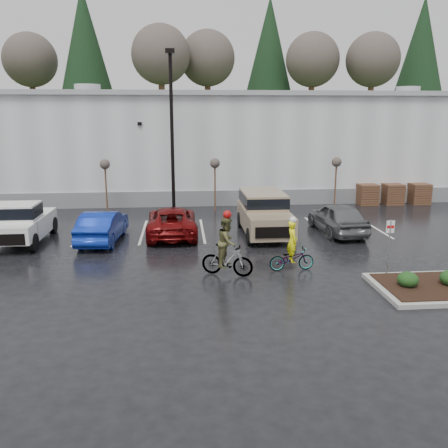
{
  "coord_description": "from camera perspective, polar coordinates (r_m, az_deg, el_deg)",
  "views": [
    {
      "loc": [
        -3.51,
        -15.43,
        5.89
      ],
      "look_at": [
        -1.77,
        3.88,
        1.3
      ],
      "focal_mm": 38.0,
      "sensor_mm": 36.0,
      "label": 1
    }
  ],
  "objects": [
    {
      "name": "pickup_white",
      "position": [
        23.87,
        -22.97,
        0.37
      ],
      "size": [
        2.1,
        5.2,
        1.96
      ],
      "primitive_type": null,
      "color": "white",
      "rests_on": "ground"
    },
    {
      "name": "sapling_west",
      "position": [
        28.96,
        -14.13,
        6.65
      ],
      "size": [
        0.6,
        0.6,
        3.2
      ],
      "color": "#462A1C",
      "rests_on": "ground"
    },
    {
      "name": "pallet_stack_a",
      "position": [
        32.21,
        16.85,
        3.43
      ],
      "size": [
        1.2,
        1.2,
        1.35
      ],
      "primitive_type": "cube",
      "color": "#462A1C",
      "rests_on": "ground"
    },
    {
      "name": "car_red",
      "position": [
        23.25,
        -6.28,
        0.34
      ],
      "size": [
        2.41,
        5.08,
        1.4
      ],
      "primitive_type": "imported",
      "rotation": [
        0.0,
        0.0,
        3.16
      ],
      "color": "#660909",
      "rests_on": "ground"
    },
    {
      "name": "cyclist_olive",
      "position": [
        17.38,
        0.38,
        -3.42
      ],
      "size": [
        1.96,
        1.21,
        2.45
      ],
      "rotation": [
        0.0,
        0.0,
        1.19
      ],
      "color": "#3F3F44",
      "rests_on": "ground"
    },
    {
      "name": "warehouse",
      "position": [
        37.66,
        0.22,
        9.9
      ],
      "size": [
        60.5,
        15.5,
        7.2
      ],
      "color": "silver",
      "rests_on": "ground"
    },
    {
      "name": "sapling_east",
      "position": [
        30.15,
        13.37,
        6.94
      ],
      "size": [
        0.6,
        0.6,
        3.2
      ],
      "color": "#462A1C",
      "rests_on": "ground"
    },
    {
      "name": "ground",
      "position": [
        16.89,
        7.24,
        -7.21
      ],
      "size": [
        120.0,
        120.0,
        0.0
      ],
      "primitive_type": "plane",
      "color": "black",
      "rests_on": "ground"
    },
    {
      "name": "shrub_a",
      "position": [
        17.17,
        21.25,
        -6.24
      ],
      "size": [
        0.7,
        0.7,
        0.52
      ],
      "primitive_type": "ellipsoid",
      "color": "#123514",
      "rests_on": "curb_island"
    },
    {
      "name": "lamppost",
      "position": [
        27.44,
        -6.33,
        12.81
      ],
      "size": [
        0.5,
        1.0,
        9.22
      ],
      "color": "black",
      "rests_on": "ground"
    },
    {
      "name": "pallet_stack_c",
      "position": [
        33.68,
        22.4,
        3.4
      ],
      "size": [
        1.2,
        1.2,
        1.35
      ],
      "primitive_type": "cube",
      "color": "#462A1C",
      "rests_on": "ground"
    },
    {
      "name": "fire_lane_sign",
      "position": [
        17.83,
        19.26,
        -2.02
      ],
      "size": [
        0.3,
        0.05,
        2.2
      ],
      "color": "gray",
      "rests_on": "ground"
    },
    {
      "name": "car_grey",
      "position": [
        24.2,
        13.48,
        0.74
      ],
      "size": [
        2.12,
        4.65,
        1.55
      ],
      "primitive_type": "imported",
      "rotation": [
        0.0,
        0.0,
        3.21
      ],
      "color": "slate",
      "rests_on": "ground"
    },
    {
      "name": "car_blue",
      "position": [
        22.7,
        -14.39,
        -0.24
      ],
      "size": [
        1.91,
        4.56,
        1.46
      ],
      "primitive_type": "imported",
      "rotation": [
        0.0,
        0.0,
        3.06
      ],
      "color": "navy",
      "rests_on": "ground"
    },
    {
      "name": "cyclist_hivis",
      "position": [
        18.2,
        8.16,
        -3.54
      ],
      "size": [
        1.76,
        0.73,
        2.09
      ],
      "rotation": [
        0.0,
        0.0,
        1.64
      ],
      "color": "#3F3F44",
      "rests_on": "ground"
    },
    {
      "name": "sapling_mid",
      "position": [
        28.68,
        -1.1,
        6.98
      ],
      "size": [
        0.6,
        0.6,
        3.2
      ],
      "color": "#462A1C",
      "rests_on": "ground"
    },
    {
      "name": "pallet_stack_b",
      "position": [
        32.89,
        19.61,
        3.42
      ],
      "size": [
        1.2,
        1.2,
        1.35
      ],
      "primitive_type": "cube",
      "color": "#462A1C",
      "rests_on": "ground"
    },
    {
      "name": "suv_tan",
      "position": [
        23.21,
        4.91,
        1.18
      ],
      "size": [
        2.2,
        5.1,
        2.06
      ],
      "primitive_type": null,
      "color": "gray",
      "rests_on": "ground"
    },
    {
      "name": "wooded_ridge",
      "position": [
        60.61,
        -1.85,
        10.58
      ],
      "size": [
        80.0,
        25.0,
        6.0
      ],
      "primitive_type": "cube",
      "color": "#243716",
      "rests_on": "ground"
    }
  ]
}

